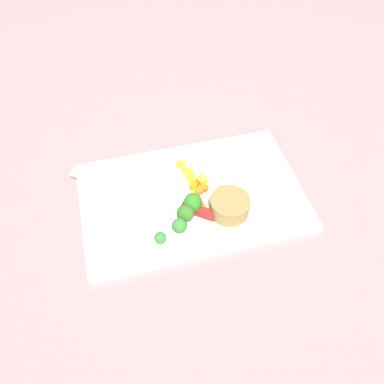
# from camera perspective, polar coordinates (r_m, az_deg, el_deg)

# --- Properties ---
(ground_plane) EXTENTS (4.00, 4.00, 0.00)m
(ground_plane) POSITION_cam_1_polar(r_m,az_deg,el_deg) (0.95, -0.00, -0.84)
(ground_plane) COLOR gray
(cutting_board) EXTENTS (0.51, 0.33, 0.01)m
(cutting_board) POSITION_cam_1_polar(r_m,az_deg,el_deg) (0.94, -0.00, -0.61)
(cutting_board) COLOR white
(cutting_board) RESTS_ON ground_plane
(prep_bowl) EXTENTS (0.09, 0.09, 0.04)m
(prep_bowl) POSITION_cam_1_polar(r_m,az_deg,el_deg) (0.90, 5.37, -1.96)
(prep_bowl) COLOR olive
(prep_bowl) RESTS_ON cutting_board
(chef_knife) EXTENTS (0.31, 0.24, 0.02)m
(chef_knife) POSITION_cam_1_polar(r_m,az_deg,el_deg) (0.92, -3.40, -1.46)
(chef_knife) COLOR silver
(chef_knife) RESTS_ON cutting_board
(carrot_dice_0) EXTENTS (0.02, 0.02, 0.02)m
(carrot_dice_0) POSITION_cam_1_polar(r_m,az_deg,el_deg) (0.94, 0.92, 0.30)
(carrot_dice_0) COLOR orange
(carrot_dice_0) RESTS_ON cutting_board
(carrot_dice_1) EXTENTS (0.01, 0.01, 0.01)m
(carrot_dice_1) POSITION_cam_1_polar(r_m,az_deg,el_deg) (0.92, 0.87, -0.96)
(carrot_dice_1) COLOR orange
(carrot_dice_1) RESTS_ON cutting_board
(carrot_dice_2) EXTENTS (0.01, 0.01, 0.01)m
(carrot_dice_2) POSITION_cam_1_polar(r_m,az_deg,el_deg) (0.91, 1.39, -1.75)
(carrot_dice_2) COLOR orange
(carrot_dice_2) RESTS_ON cutting_board
(carrot_dice_3) EXTENTS (0.02, 0.02, 0.01)m
(carrot_dice_3) POSITION_cam_1_polar(r_m,az_deg,el_deg) (0.94, 1.77, 0.55)
(carrot_dice_3) COLOR orange
(carrot_dice_3) RESTS_ON cutting_board
(carrot_dice_4) EXTENTS (0.02, 0.02, 0.01)m
(carrot_dice_4) POSITION_cam_1_polar(r_m,az_deg,el_deg) (0.91, 0.48, -2.03)
(carrot_dice_4) COLOR orange
(carrot_dice_4) RESTS_ON cutting_board
(carrot_dice_5) EXTENTS (0.02, 0.02, 0.02)m
(carrot_dice_5) POSITION_cam_1_polar(r_m,az_deg,el_deg) (0.94, 0.24, 0.79)
(carrot_dice_5) COLOR orange
(carrot_dice_5) RESTS_ON cutting_board
(carrot_dice_6) EXTENTS (0.02, 0.02, 0.01)m
(carrot_dice_6) POSITION_cam_1_polar(r_m,az_deg,el_deg) (0.92, 0.27, -1.42)
(carrot_dice_6) COLOR orange
(carrot_dice_6) RESTS_ON cutting_board
(carrot_dice_7) EXTENTS (0.02, 0.02, 0.02)m
(carrot_dice_7) POSITION_cam_1_polar(r_m,az_deg,el_deg) (0.94, 4.09, 0.28)
(carrot_dice_7) COLOR orange
(carrot_dice_7) RESTS_ON cutting_board
(carrot_dice_8) EXTENTS (0.02, 0.02, 0.01)m
(carrot_dice_8) POSITION_cam_1_polar(r_m,az_deg,el_deg) (0.90, 1.65, -2.67)
(carrot_dice_8) COLOR orange
(carrot_dice_8) RESTS_ON cutting_board
(pepper_dice_0) EXTENTS (0.02, 0.02, 0.01)m
(pepper_dice_0) POSITION_cam_1_polar(r_m,az_deg,el_deg) (0.94, 0.40, 0.21)
(pepper_dice_0) COLOR yellow
(pepper_dice_0) RESTS_ON cutting_board
(pepper_dice_1) EXTENTS (0.03, 0.03, 0.02)m
(pepper_dice_1) POSITION_cam_1_polar(r_m,az_deg,el_deg) (0.95, 1.36, 1.65)
(pepper_dice_1) COLOR yellow
(pepper_dice_1) RESTS_ON cutting_board
(pepper_dice_2) EXTENTS (0.02, 0.02, 0.01)m
(pepper_dice_2) POSITION_cam_1_polar(r_m,az_deg,el_deg) (0.98, -1.33, 3.32)
(pepper_dice_2) COLOR yellow
(pepper_dice_2) RESTS_ON cutting_board
(pepper_dice_3) EXTENTS (0.03, 0.03, 0.01)m
(pepper_dice_3) POSITION_cam_1_polar(r_m,az_deg,el_deg) (0.99, -1.65, 3.88)
(pepper_dice_3) COLOR yellow
(pepper_dice_3) RESTS_ON cutting_board
(pepper_dice_4) EXTENTS (0.02, 0.02, 0.01)m
(pepper_dice_4) POSITION_cam_1_polar(r_m,az_deg,el_deg) (0.96, 0.03, 1.66)
(pepper_dice_4) COLOR yellow
(pepper_dice_4) RESTS_ON cutting_board
(pepper_dice_5) EXTENTS (0.02, 0.02, 0.02)m
(pepper_dice_5) POSITION_cam_1_polar(r_m,az_deg,el_deg) (0.97, -0.41, 2.56)
(pepper_dice_5) COLOR yellow
(pepper_dice_5) RESTS_ON cutting_board
(broccoli_floret_0) EXTENTS (0.04, 0.04, 0.04)m
(broccoli_floret_0) POSITION_cam_1_polar(r_m,az_deg,el_deg) (0.88, -0.90, -3.02)
(broccoli_floret_0) COLOR #85C154
(broccoli_floret_0) RESTS_ON cutting_board
(broccoli_floret_1) EXTENTS (0.03, 0.03, 0.03)m
(broccoli_floret_1) POSITION_cam_1_polar(r_m,az_deg,el_deg) (0.85, -4.53, -6.52)
(broccoli_floret_1) COLOR #94BA58
(broccoli_floret_1) RESTS_ON cutting_board
(broccoli_floret_2) EXTENTS (0.03, 0.03, 0.04)m
(broccoli_floret_2) POSITION_cam_1_polar(r_m,az_deg,el_deg) (0.86, -1.78, -4.80)
(broccoli_floret_2) COLOR #83BA5B
(broccoli_floret_2) RESTS_ON cutting_board
(broccoli_floret_3) EXTENTS (0.04, 0.04, 0.05)m
(broccoli_floret_3) POSITION_cam_1_polar(r_m,az_deg,el_deg) (0.89, 0.14, -1.50)
(broccoli_floret_3) COLOR #84BD55
(broccoli_floret_3) RESTS_ON cutting_board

